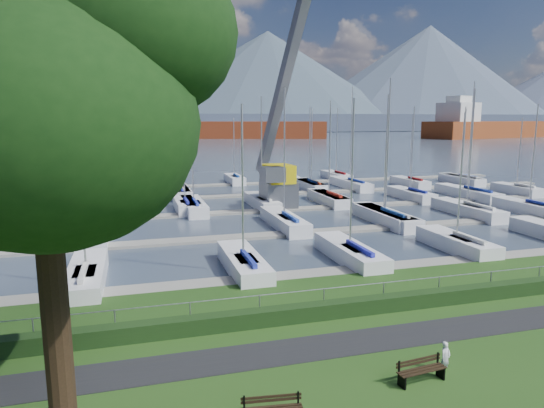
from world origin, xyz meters
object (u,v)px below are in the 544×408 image
object	(u,v)px
bench_right	(421,370)
tree	(51,73)
crane	(279,153)
person	(446,354)

from	to	relation	value
bench_right	tree	world-z (taller)	tree
bench_right	crane	xyz separation A→B (m)	(5.47, 34.60, 4.91)
tree	crane	world-z (taller)	crane
crane	tree	bearing A→B (deg)	-116.92
bench_right	tree	bearing A→B (deg)	178.48
tree	person	bearing A→B (deg)	6.35
crane	bench_right	bearing A→B (deg)	-101.44
bench_right	person	world-z (taller)	person
person	crane	distance (m)	34.70
tree	crane	xyz separation A→B (m)	(16.13, 35.45, -4.44)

